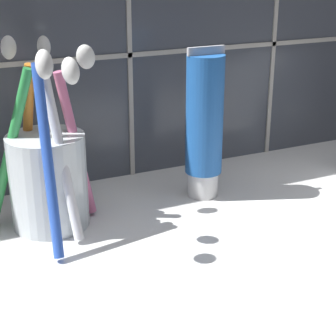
# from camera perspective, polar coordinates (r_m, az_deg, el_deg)

# --- Properties ---
(sink_counter) EXTENTS (0.75, 0.38, 0.02)m
(sink_counter) POSITION_cam_1_polar(r_m,az_deg,el_deg) (0.50, 2.07, -9.08)
(sink_counter) COLOR white
(sink_counter) RESTS_ON ground
(tile_wall_backsplash) EXTENTS (0.85, 0.02, 0.42)m
(tile_wall_backsplash) POSITION_cam_1_polar(r_m,az_deg,el_deg) (0.61, -6.01, 15.97)
(tile_wall_backsplash) COLOR #4C515B
(tile_wall_backsplash) RESTS_ON ground
(toothbrush_cup) EXTENTS (0.12, 0.16, 0.18)m
(toothbrush_cup) POSITION_cam_1_polar(r_m,az_deg,el_deg) (0.53, -12.15, -0.29)
(toothbrush_cup) COLOR silver
(toothbrush_cup) RESTS_ON sink_counter
(toothpaste_tube) EXTENTS (0.04, 0.04, 0.16)m
(toothpaste_tube) POSITION_cam_1_polar(r_m,az_deg,el_deg) (0.58, 3.71, 4.44)
(toothpaste_tube) COLOR white
(toothpaste_tube) RESTS_ON sink_counter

